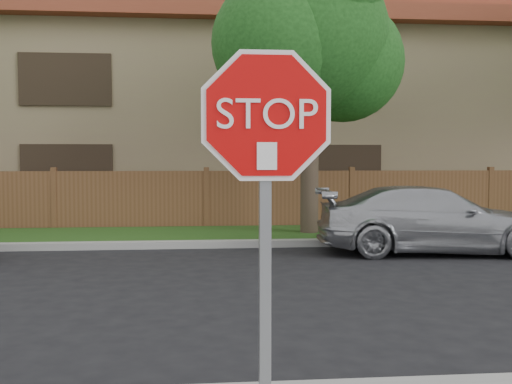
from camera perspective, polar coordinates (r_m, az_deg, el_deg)
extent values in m
cube|color=gray|center=(13.04, -4.55, -4.97)|extent=(70.00, 0.30, 0.15)
cube|color=#1E4714|center=(14.68, -4.65, -4.13)|extent=(70.00, 3.00, 0.12)
cube|color=brown|center=(16.20, -4.74, -0.81)|extent=(70.00, 0.12, 1.60)
cube|color=#9E8C62|center=(21.79, -4.96, 5.98)|extent=(34.00, 8.00, 6.00)
cube|color=brown|center=(22.19, -5.00, 14.39)|extent=(35.20, 9.20, 0.50)
cube|color=brown|center=(22.32, -5.01, 15.90)|extent=(33.00, 5.50, 0.70)
cylinder|color=#382B21|center=(14.71, 5.12, 3.31)|extent=(0.44, 0.44, 3.92)
sphere|color=#194415|center=(15.01, 5.18, 14.60)|extent=(3.80, 3.80, 3.80)
sphere|color=#194415|center=(15.39, 8.33, 12.18)|extent=(3.00, 3.00, 3.00)
sphere|color=#194415|center=(14.45, 2.26, 13.93)|extent=(3.20, 3.20, 3.20)
cube|color=gray|center=(3.41, 0.86, -8.06)|extent=(0.07, 0.06, 2.30)
cylinder|color=white|center=(3.29, 1.00, 7.27)|extent=(1.01, 0.02, 1.01)
cylinder|color=#C00707|center=(3.28, 1.03, 7.29)|extent=(0.93, 0.02, 0.93)
cube|color=white|center=(3.26, 1.05, 3.44)|extent=(0.11, 0.00, 0.15)
imported|color=#B1B3B8|center=(12.72, 16.48, -2.55)|extent=(4.89, 2.43, 1.36)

